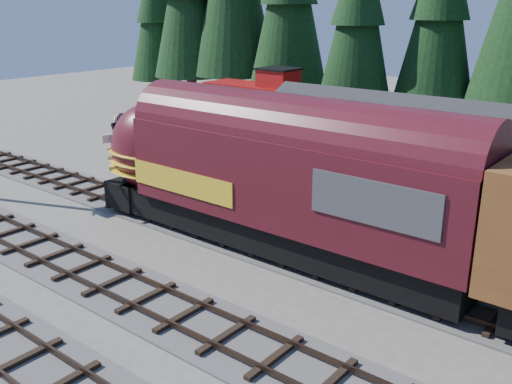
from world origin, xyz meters
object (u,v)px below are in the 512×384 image
Objects in this scene: locomotive at (257,180)px; pickup_truck_b at (164,143)px; pickup_truck_a at (204,165)px; caboose at (268,110)px; depot at (353,148)px.

locomotive reaches higher than pickup_truck_b.
caboose is at bearing 2.29° from pickup_truck_a.
depot is at bearing -94.45° from pickup_truck_a.
pickup_truck_b is at bearing 58.49° from pickup_truck_a.
locomotive is at bearing -104.32° from pickup_truck_b.
pickup_truck_a is (-8.12, 5.36, -1.95)m from locomotive.
locomotive is 15.58m from pickup_truck_b.
caboose is 9.06m from pickup_truck_a.
caboose is 7.62m from pickup_truck_b.
depot is at bearing -34.37° from caboose.
caboose is at bearing 145.63° from depot.
caboose reaches higher than pickup_truck_a.
pickup_truck_a is at bearing -75.88° from caboose.
pickup_truck_a is at bearing -95.72° from pickup_truck_b.
pickup_truck_b is (-5.50, 1.97, 0.04)m from pickup_truck_a.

